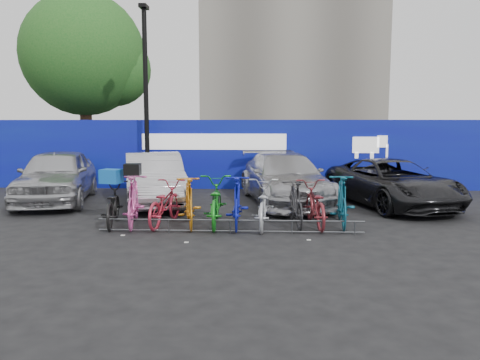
# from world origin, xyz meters

# --- Properties ---
(ground) EXTENTS (100.00, 100.00, 0.00)m
(ground) POSITION_xyz_m (0.00, 0.00, 0.00)
(ground) COLOR black
(ground) RESTS_ON ground
(hoarding) EXTENTS (22.00, 0.18, 2.40)m
(hoarding) POSITION_xyz_m (0.01, 6.00, 1.20)
(hoarding) COLOR #0B0D9B
(hoarding) RESTS_ON ground
(tree) EXTENTS (5.40, 5.20, 7.80)m
(tree) POSITION_xyz_m (-6.77, 10.06, 5.07)
(tree) COLOR #382314
(tree) RESTS_ON ground
(lamppost) EXTENTS (0.25, 0.50, 6.11)m
(lamppost) POSITION_xyz_m (-3.20, 5.40, 3.27)
(lamppost) COLOR black
(lamppost) RESTS_ON ground
(bike_rack) EXTENTS (5.60, 0.03, 0.30)m
(bike_rack) POSITION_xyz_m (-0.00, -0.60, 0.16)
(bike_rack) COLOR #595B60
(bike_rack) RESTS_ON ground
(car_0) EXTENTS (2.78, 4.86, 1.56)m
(car_0) POSITION_xyz_m (-5.27, 2.99, 0.78)
(car_0) COLOR #AAABAF
(car_0) RESTS_ON ground
(car_1) EXTENTS (2.72, 4.64, 1.45)m
(car_1) POSITION_xyz_m (-2.40, 2.83, 0.72)
(car_1) COLOR #BCBBC0
(car_1) RESTS_ON ground
(car_2) EXTENTS (2.93, 5.23, 1.43)m
(car_2) POSITION_xyz_m (1.32, 3.22, 0.72)
(car_2) COLOR #ABABB0
(car_2) RESTS_ON ground
(car_3) EXTENTS (3.41, 5.11, 1.30)m
(car_3) POSITION_xyz_m (4.26, 2.80, 0.65)
(car_3) COLOR black
(car_3) RESTS_ON ground
(bike_0) EXTENTS (0.98, 1.93, 0.97)m
(bike_0) POSITION_xyz_m (-2.71, 0.04, 0.48)
(bike_0) COLOR black
(bike_0) RESTS_ON ground
(bike_1) EXTENTS (0.85, 1.99, 1.16)m
(bike_1) POSITION_xyz_m (-2.21, -0.01, 0.58)
(bike_1) COLOR #D34B99
(bike_1) RESTS_ON ground
(bike_2) EXTENTS (0.94, 1.97, 1.00)m
(bike_2) POSITION_xyz_m (-1.53, 0.12, 0.50)
(bike_2) COLOR #AC243A
(bike_2) RESTS_ON ground
(bike_3) EXTENTS (0.89, 1.92, 1.11)m
(bike_3) POSITION_xyz_m (-0.96, 0.03, 0.56)
(bike_3) COLOR orange
(bike_3) RESTS_ON ground
(bike_4) EXTENTS (0.83, 2.10, 1.09)m
(bike_4) POSITION_xyz_m (-0.39, 0.14, 0.54)
(bike_4) COLOR #167D1A
(bike_4) RESTS_ON ground
(bike_5) EXTENTS (0.59, 1.92, 1.14)m
(bike_5) POSITION_xyz_m (0.11, 0.01, 0.57)
(bike_5) COLOR #1019AD
(bike_5) RESTS_ON ground
(bike_6) EXTENTS (0.77, 1.98, 1.03)m
(bike_6) POSITION_xyz_m (0.68, 0.03, 0.51)
(bike_6) COLOR #A9ADB1
(bike_6) RESTS_ON ground
(bike_7) EXTENTS (0.65, 1.75, 1.03)m
(bike_7) POSITION_xyz_m (1.42, 0.15, 0.52)
(bike_7) COLOR #262628
(bike_7) RESTS_ON ground
(bike_8) EXTENTS (0.84, 1.96, 1.00)m
(bike_8) POSITION_xyz_m (1.84, 0.17, 0.50)
(bike_8) COLOR maroon
(bike_8) RESTS_ON ground
(bike_9) EXTENTS (0.70, 1.95, 1.15)m
(bike_9) POSITION_xyz_m (2.46, 0.22, 0.57)
(bike_9) COLOR #0F5067
(bike_9) RESTS_ON ground
(cargo_crate) EXTENTS (0.51, 0.43, 0.31)m
(cargo_crate) POSITION_xyz_m (-2.71, 0.04, 1.12)
(cargo_crate) COLOR #125AB3
(cargo_crate) RESTS_ON bike_0
(cargo_topcase) EXTENTS (0.37, 0.33, 0.25)m
(cargo_topcase) POSITION_xyz_m (-2.21, -0.01, 1.28)
(cargo_topcase) COLOR black
(cargo_topcase) RESTS_ON bike_1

